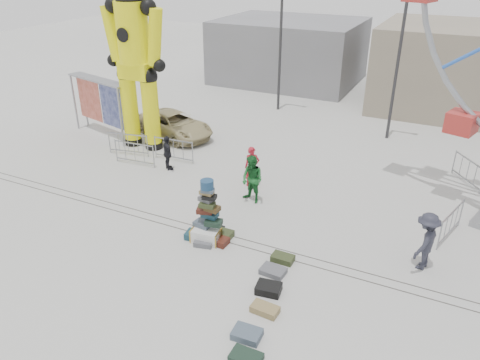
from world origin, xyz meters
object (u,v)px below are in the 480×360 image
at_px(steamer_trunk, 206,236).
at_px(pedestrian_grey, 426,241).
at_px(pedestrian_red, 252,167).
at_px(suitcase_tower, 209,223).
at_px(pedestrian_black, 168,153).
at_px(parked_suv, 174,124).
at_px(pedestrian_green, 252,179).
at_px(lamp_post_right, 401,52).
at_px(banner_scaffold, 99,94).
at_px(barricade_wheel_back, 468,172).
at_px(barricade_wheel_front, 451,224).
at_px(barricade_dummy_a, 128,144).
at_px(barricade_dummy_b, 135,154).
at_px(barricade_dummy_c, 174,150).
at_px(crash_test_dummy, 135,57).
at_px(lamp_post_left, 282,35).

distance_m(steamer_trunk, pedestrian_grey, 7.04).
bearing_deg(pedestrian_red, suitcase_tower, -119.55).
xyz_separation_m(pedestrian_black, parked_suv, (-2.07, 3.67, -0.15)).
height_order(suitcase_tower, pedestrian_green, suitcase_tower).
xyz_separation_m(lamp_post_right, banner_scaffold, (-13.73, -6.28, -2.19)).
xyz_separation_m(lamp_post_right, barricade_wheel_back, (3.91, -3.96, -3.93)).
bearing_deg(barricade_wheel_front, barricade_dummy_a, 101.94).
relative_size(barricade_wheel_front, pedestrian_green, 1.04).
relative_size(suitcase_tower, barricade_wheel_front, 1.13).
distance_m(barricade_dummy_b, pedestrian_red, 5.76).
bearing_deg(pedestrian_green, pedestrian_black, -174.48).
distance_m(pedestrian_red, parked_suv, 7.04).
xyz_separation_m(barricade_dummy_c, barricade_wheel_back, (12.47, 3.49, 0.00)).
bearing_deg(barricade_dummy_a, banner_scaffold, 139.87).
relative_size(barricade_wheel_back, parked_suv, 0.43).
bearing_deg(suitcase_tower, steamer_trunk, -94.37).
distance_m(barricade_wheel_back, pedestrian_green, 9.29).
relative_size(pedestrian_black, pedestrian_grey, 0.82).
distance_m(crash_test_dummy, pedestrian_red, 7.79).
distance_m(suitcase_tower, pedestrian_black, 6.03).
bearing_deg(lamp_post_right, barricade_dummy_a, -144.44).
bearing_deg(barricade_dummy_b, suitcase_tower, -37.17).
xyz_separation_m(barricade_dummy_c, barricade_wheel_front, (12.15, -1.31, 0.00)).
xyz_separation_m(crash_test_dummy, banner_scaffold, (-2.79, 0.32, -2.15)).
relative_size(barricade_dummy_a, barricade_dummy_c, 1.00).
distance_m(lamp_post_left, barricade_wheel_back, 13.04).
height_order(barricade_wheel_back, pedestrian_green, pedestrian_green).
relative_size(barricade_dummy_a, barricade_wheel_back, 1.00).
xyz_separation_m(barricade_dummy_c, pedestrian_green, (4.95, -1.96, 0.41)).
relative_size(suitcase_tower, banner_scaffold, 0.53).
distance_m(lamp_post_right, banner_scaffold, 15.26).
height_order(banner_scaffold, pedestrian_green, banner_scaffold).
bearing_deg(pedestrian_green, barricade_dummy_b, -169.06).
distance_m(suitcase_tower, barricade_dummy_a, 8.48).
bearing_deg(steamer_trunk, lamp_post_right, 66.35).
bearing_deg(pedestrian_red, lamp_post_left, 71.02).
bearing_deg(barricade_dummy_a, pedestrian_green, -24.04).
bearing_deg(barricade_wheel_back, crash_test_dummy, -115.57).
relative_size(lamp_post_right, barricade_wheel_front, 4.00).
relative_size(barricade_wheel_front, pedestrian_black, 1.26).
height_order(banner_scaffold, pedestrian_grey, banner_scaffold).
bearing_deg(banner_scaffold, lamp_post_left, 64.67).
bearing_deg(pedestrian_red, parked_suv, 116.15).
bearing_deg(pedestrian_red, crash_test_dummy, 132.66).
bearing_deg(barricade_dummy_b, pedestrian_red, -0.35).
relative_size(barricade_dummy_a, barricade_dummy_b, 1.00).
bearing_deg(banner_scaffold, barricade_dummy_b, -17.60).
bearing_deg(pedestrian_black, crash_test_dummy, 6.21).
bearing_deg(banner_scaffold, pedestrian_black, -7.01).
xyz_separation_m(banner_scaffold, pedestrian_green, (10.13, -3.13, -1.33)).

